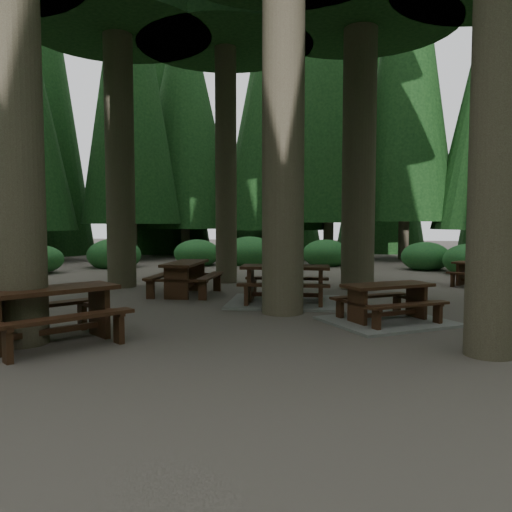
% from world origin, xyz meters
% --- Properties ---
extents(ground, '(80.00, 80.00, 0.00)m').
position_xyz_m(ground, '(0.00, 0.00, 0.00)').
color(ground, '#4F4840').
rests_on(ground, ground).
extents(picnic_table_a, '(2.74, 2.64, 0.72)m').
position_xyz_m(picnic_table_a, '(2.81, -0.45, 0.24)').
color(picnic_table_a, gray).
rests_on(picnic_table_a, ground).
extents(picnic_table_b, '(1.60, 1.97, 0.84)m').
position_xyz_m(picnic_table_b, '(-1.92, 2.28, 0.55)').
color(picnic_table_b, black).
rests_on(picnic_table_b, ground).
extents(picnic_table_c, '(2.64, 2.22, 0.86)m').
position_xyz_m(picnic_table_c, '(0.72, 1.41, 0.30)').
color(picnic_table_c, gray).
rests_on(picnic_table_c, ground).
extents(picnic_table_d, '(2.04, 1.96, 0.69)m').
position_xyz_m(picnic_table_d, '(5.92, 5.15, 0.46)').
color(picnic_table_d, black).
rests_on(picnic_table_d, ground).
extents(picnic_table_e, '(2.47, 2.54, 0.86)m').
position_xyz_m(picnic_table_e, '(-2.37, -2.96, 0.57)').
color(picnic_table_e, black).
rests_on(picnic_table_e, ground).
extents(shrub_ring, '(23.86, 24.64, 1.49)m').
position_xyz_m(shrub_ring, '(0.70, 0.75, 0.40)').
color(shrub_ring, '#216231').
rests_on(shrub_ring, ground).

